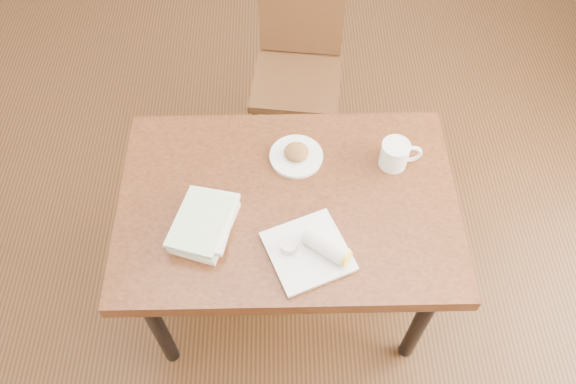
{
  "coord_description": "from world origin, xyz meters",
  "views": [
    {
      "loc": [
        -0.02,
        -1.1,
        2.43
      ],
      "look_at": [
        0.0,
        0.0,
        0.8
      ],
      "focal_mm": 35.0,
      "sensor_mm": 36.0,
      "label": 1
    }
  ],
  "objects_px": {
    "coffee_mug": "(396,154)",
    "plate_scone": "(296,155)",
    "table": "(288,212)",
    "plate_burrito": "(314,250)",
    "chair_far": "(299,58)",
    "book_stack": "(205,223)"
  },
  "relations": [
    {
      "from": "chair_far",
      "to": "book_stack",
      "type": "relative_size",
      "value": 3.23
    },
    {
      "from": "coffee_mug",
      "to": "table",
      "type": "bearing_deg",
      "value": -158.43
    },
    {
      "from": "coffee_mug",
      "to": "plate_burrito",
      "type": "distance_m",
      "value": 0.49
    },
    {
      "from": "plate_burrito",
      "to": "chair_far",
      "type": "bearing_deg",
      "value": 90.54
    },
    {
      "from": "plate_scone",
      "to": "coffee_mug",
      "type": "xyz_separation_m",
      "value": [
        0.36,
        -0.03,
        0.04
      ]
    },
    {
      "from": "plate_scone",
      "to": "coffee_mug",
      "type": "relative_size",
      "value": 1.29
    },
    {
      "from": "table",
      "to": "plate_burrito",
      "type": "height_order",
      "value": "plate_burrito"
    },
    {
      "from": "coffee_mug",
      "to": "book_stack",
      "type": "xyz_separation_m",
      "value": [
        -0.69,
        -0.27,
        -0.02
      ]
    },
    {
      "from": "book_stack",
      "to": "plate_scone",
      "type": "bearing_deg",
      "value": 42.93
    },
    {
      "from": "coffee_mug",
      "to": "plate_burrito",
      "type": "height_order",
      "value": "coffee_mug"
    },
    {
      "from": "coffee_mug",
      "to": "book_stack",
      "type": "distance_m",
      "value": 0.74
    },
    {
      "from": "chair_far",
      "to": "plate_burrito",
      "type": "relative_size",
      "value": 2.89
    },
    {
      "from": "coffee_mug",
      "to": "chair_far",
      "type": "bearing_deg",
      "value": 112.47
    },
    {
      "from": "chair_far",
      "to": "coffee_mug",
      "type": "height_order",
      "value": "chair_far"
    },
    {
      "from": "table",
      "to": "plate_burrito",
      "type": "bearing_deg",
      "value": -69.64
    },
    {
      "from": "table",
      "to": "coffee_mug",
      "type": "distance_m",
      "value": 0.45
    },
    {
      "from": "table",
      "to": "plate_scone",
      "type": "relative_size",
      "value": 6.06
    },
    {
      "from": "table",
      "to": "plate_scone",
      "type": "xyz_separation_m",
      "value": [
        0.03,
        0.19,
        0.1
      ]
    },
    {
      "from": "coffee_mug",
      "to": "plate_burrito",
      "type": "xyz_separation_m",
      "value": [
        -0.32,
        -0.38,
        -0.03
      ]
    },
    {
      "from": "table",
      "to": "plate_scone",
      "type": "height_order",
      "value": "plate_scone"
    },
    {
      "from": "table",
      "to": "book_stack",
      "type": "height_order",
      "value": "book_stack"
    },
    {
      "from": "coffee_mug",
      "to": "plate_scone",
      "type": "bearing_deg",
      "value": 175.29
    }
  ]
}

